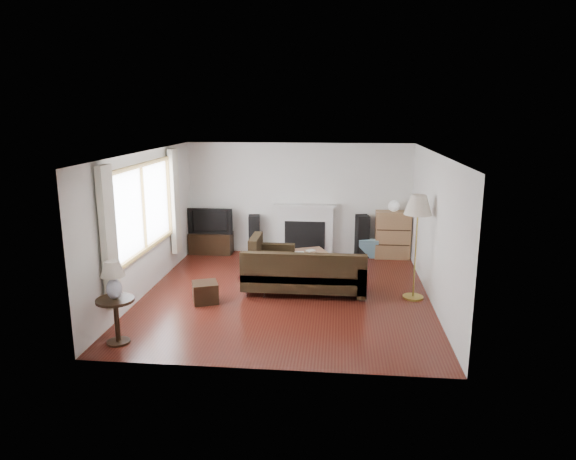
# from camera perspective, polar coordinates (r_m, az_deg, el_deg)

# --- Properties ---
(room) EXTENTS (5.10, 5.60, 2.54)m
(room) POSITION_cam_1_polar(r_m,az_deg,el_deg) (8.86, -0.19, 0.51)
(room) COLOR #4C1911
(room) RESTS_ON ground
(window) EXTENTS (0.12, 2.74, 1.54)m
(window) POSITION_cam_1_polar(r_m,az_deg,el_deg) (9.19, -15.72, 2.38)
(window) COLOR brown
(window) RESTS_ON room
(curtain_near) EXTENTS (0.10, 0.35, 2.10)m
(curtain_near) POSITION_cam_1_polar(r_m,az_deg,el_deg) (7.84, -19.31, -0.81)
(curtain_near) COLOR silver
(curtain_near) RESTS_ON room
(curtain_far) EXTENTS (0.10, 0.35, 2.10)m
(curtain_far) POSITION_cam_1_polar(r_m,az_deg,el_deg) (10.60, -12.47, 3.12)
(curtain_far) COLOR silver
(curtain_far) RESTS_ON room
(fireplace) EXTENTS (1.40, 0.26, 1.15)m
(fireplace) POSITION_cam_1_polar(r_m,az_deg,el_deg) (11.56, 1.90, 0.08)
(fireplace) COLOR white
(fireplace) RESTS_ON room
(tv_stand) EXTENTS (0.96, 0.43, 0.48)m
(tv_stand) POSITION_cam_1_polar(r_m,az_deg,el_deg) (11.84, -8.54, -1.42)
(tv_stand) COLOR black
(tv_stand) RESTS_ON ground
(television) EXTENTS (1.01, 0.13, 0.58)m
(television) POSITION_cam_1_polar(r_m,az_deg,el_deg) (11.71, -8.51, 1.10)
(television) COLOR black
(television) RESTS_ON tv_stand
(speaker_left) EXTENTS (0.29, 0.33, 0.89)m
(speaker_left) POSITION_cam_1_polar(r_m,az_deg,el_deg) (11.64, -3.76, -0.52)
(speaker_left) COLOR black
(speaker_left) RESTS_ON ground
(speaker_right) EXTENTS (0.32, 0.36, 0.94)m
(speaker_right) POSITION_cam_1_polar(r_m,az_deg,el_deg) (11.48, 8.24, -0.68)
(speaker_right) COLOR black
(speaker_right) RESTS_ON ground
(bookshelf) EXTENTS (0.76, 0.36, 1.04)m
(bookshelf) POSITION_cam_1_polar(r_m,az_deg,el_deg) (11.51, 11.55, -0.52)
(bookshelf) COLOR #966D46
(bookshelf) RESTS_ON ground
(globe_lamp) EXTENTS (0.24, 0.24, 0.24)m
(globe_lamp) POSITION_cam_1_polar(r_m,az_deg,el_deg) (11.37, 11.70, 2.63)
(globe_lamp) COLOR white
(globe_lamp) RESTS_ON bookshelf
(sectional_sofa) EXTENTS (2.36, 1.72, 0.76)m
(sectional_sofa) POSITION_cam_1_polar(r_m,az_deg,el_deg) (9.17, 1.82, -4.69)
(sectional_sofa) COLOR black
(sectional_sofa) RESTS_ON ground
(coffee_table) EXTENTS (1.22, 0.97, 0.42)m
(coffee_table) POSITION_cam_1_polar(r_m,az_deg,el_deg) (10.36, 1.28, -3.56)
(coffee_table) COLOR #8F5F44
(coffee_table) RESTS_ON ground
(footstool) EXTENTS (0.53, 0.53, 0.35)m
(footstool) POSITION_cam_1_polar(r_m,az_deg,el_deg) (8.90, -9.18, -6.84)
(footstool) COLOR black
(footstool) RESTS_ON ground
(floor_lamp) EXTENTS (0.50, 0.50, 1.82)m
(floor_lamp) POSITION_cam_1_polar(r_m,az_deg,el_deg) (9.01, 14.01, -1.91)
(floor_lamp) COLOR gold
(floor_lamp) RESTS_ON ground
(side_table) EXTENTS (0.53, 0.53, 0.66)m
(side_table) POSITION_cam_1_polar(r_m,az_deg,el_deg) (7.64, -18.49, -9.56)
(side_table) COLOR black
(side_table) RESTS_ON ground
(table_lamp) EXTENTS (0.33, 0.33, 0.53)m
(table_lamp) POSITION_cam_1_polar(r_m,az_deg,el_deg) (7.44, -18.82, -5.32)
(table_lamp) COLOR silver
(table_lamp) RESTS_ON side_table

